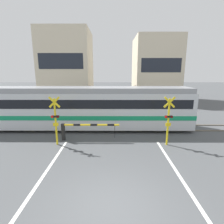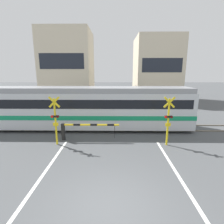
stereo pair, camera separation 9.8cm
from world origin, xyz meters
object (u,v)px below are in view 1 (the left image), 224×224
crossing_barrier_near (78,128)px  crossing_barrier_far (136,111)px  crossing_signal_right (168,119)px  crossing_signal_left (55,119)px  commuter_train (87,107)px

crossing_barrier_near → crossing_barrier_far: (4.44, 5.15, 0.00)m
crossing_signal_right → crossing_barrier_far: bearing=101.0°
crossing_barrier_near → crossing_signal_right: 5.68m
crossing_barrier_near → crossing_signal_left: bearing=-147.8°
commuter_train → crossing_barrier_far: 4.97m
crossing_barrier_near → crossing_signal_right: crossing_signal_right is taller
crossing_barrier_far → crossing_signal_right: bearing=-79.0°
commuter_train → crossing_barrier_near: bearing=-96.5°
commuter_train → crossing_barrier_near: (-0.30, -2.58, -0.94)m
commuter_train → crossing_barrier_far: commuter_train is taller
crossing_barrier_near → crossing_barrier_far: size_ratio=1.00×
crossing_signal_left → crossing_signal_right: bearing=0.0°
crossing_barrier_near → crossing_barrier_far: bearing=49.2°
crossing_barrier_far → crossing_barrier_near: bearing=-130.8°
commuter_train → crossing_signal_right: commuter_train is taller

